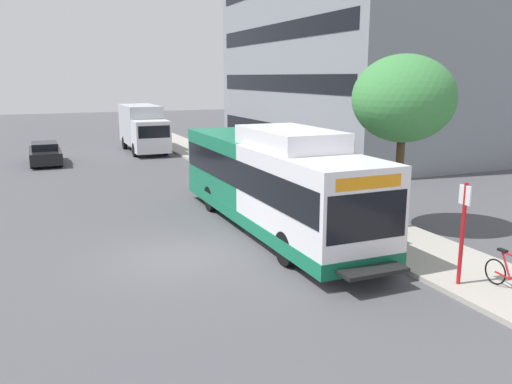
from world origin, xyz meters
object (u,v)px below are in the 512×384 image
(transit_bus, at_px, (271,181))
(street_tree_near_stop, at_px, (404,99))
(bus_stop_sign_pole, at_px, (463,226))
(box_truck_background, at_px, (143,127))
(parked_car_far_lane, at_px, (45,153))

(transit_bus, xyz_separation_m, street_tree_near_stop, (3.91, -1.92, 2.82))
(bus_stop_sign_pole, xyz_separation_m, box_truck_background, (-2.29, 28.13, 0.09))
(bus_stop_sign_pole, bearing_deg, parked_car_far_lane, 109.71)
(street_tree_near_stop, bearing_deg, parked_car_far_lane, 118.10)
(transit_bus, height_order, parked_car_far_lane, transit_bus)
(transit_bus, relative_size, box_truck_background, 1.75)
(parked_car_far_lane, distance_m, box_truck_background, 7.44)
(bus_stop_sign_pole, xyz_separation_m, parked_car_far_lane, (-8.95, 24.99, -0.99))
(street_tree_near_stop, bearing_deg, transit_bus, 153.87)
(parked_car_far_lane, bearing_deg, street_tree_near_stop, -61.90)
(bus_stop_sign_pole, bearing_deg, transit_bus, 107.29)
(street_tree_near_stop, xyz_separation_m, box_truck_background, (-4.11, 23.30, -2.79))
(street_tree_near_stop, relative_size, box_truck_background, 0.84)
(bus_stop_sign_pole, relative_size, street_tree_near_stop, 0.44)
(street_tree_near_stop, bearing_deg, box_truck_background, 99.99)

